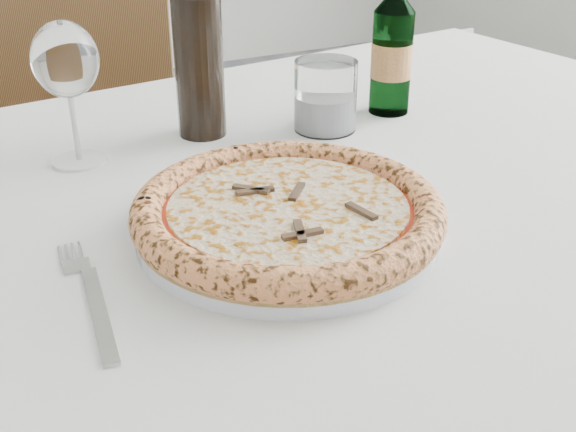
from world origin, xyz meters
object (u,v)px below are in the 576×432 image
object	(u,v)px
plate	(288,226)
chair_far	(73,160)
pizza	(288,210)
wine_glass	(66,63)
dining_table	(250,256)
tumbler	(325,100)
beer_bottle	(392,51)
wine_bottle	(198,53)

from	to	relation	value
plate	chair_far	bearing A→B (deg)	94.42
pizza	wine_glass	distance (m)	0.33
wine_glass	dining_table	bearing A→B (deg)	-51.11
dining_table	plate	size ratio (longest dim) A/B	5.52
tumbler	plate	bearing A→B (deg)	-126.57
wine_glass	beer_bottle	size ratio (longest dim) A/B	0.77
pizza	tumbler	bearing A→B (deg)	53.43
dining_table	wine_bottle	world-z (taller)	wine_bottle
pizza	wine_bottle	size ratio (longest dim) A/B	1.20
chair_far	wine_bottle	xyz separation A→B (m)	(0.09, -0.54, 0.34)
chair_far	plate	distance (m)	0.88
wine_glass	tumbler	size ratio (longest dim) A/B	1.82
chair_far	pizza	size ratio (longest dim) A/B	2.95
dining_table	tumbler	xyz separation A→B (m)	(0.18, 0.15, 0.12)
tumbler	wine_bottle	distance (m)	0.18
plate	pizza	world-z (taller)	pizza
wine_glass	wine_bottle	distance (m)	0.18
plate	beer_bottle	world-z (taller)	beer_bottle
dining_table	wine_glass	size ratio (longest dim) A/B	9.65
plate	tumbler	bearing A→B (deg)	53.43
wine_bottle	dining_table	bearing A→B (deg)	-96.99
pizza	wine_bottle	world-z (taller)	wine_bottle
chair_far	wine_bottle	size ratio (longest dim) A/B	3.53
chair_far	wine_bottle	distance (m)	0.64
dining_table	chair_far	size ratio (longest dim) A/B	1.82
pizza	tumbler	world-z (taller)	tumbler
pizza	beer_bottle	world-z (taller)	beer_bottle
plate	wine_bottle	world-z (taller)	wine_bottle
chair_far	tumbler	size ratio (longest dim) A/B	9.68
pizza	plate	bearing A→B (deg)	60.00
beer_bottle	wine_bottle	xyz separation A→B (m)	(-0.28, 0.04, 0.02)
dining_table	pizza	distance (m)	0.15
tumbler	pizza	bearing A→B (deg)	-126.57
wine_glass	beer_bottle	bearing A→B (deg)	-1.89
chair_far	tumbler	xyz separation A→B (m)	(0.25, -0.60, 0.26)
dining_table	pizza	size ratio (longest dim) A/B	5.36
plate	tumbler	xyz separation A→B (m)	(0.18, 0.25, 0.03)
beer_bottle	wine_bottle	size ratio (longest dim) A/B	0.86
chair_far	pizza	distance (m)	0.88
plate	tumbler	world-z (taller)	tumbler
dining_table	wine_bottle	xyz separation A→B (m)	(0.03, 0.21, 0.19)
plate	wine_glass	xyz separation A→B (m)	(-0.15, 0.28, 0.12)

